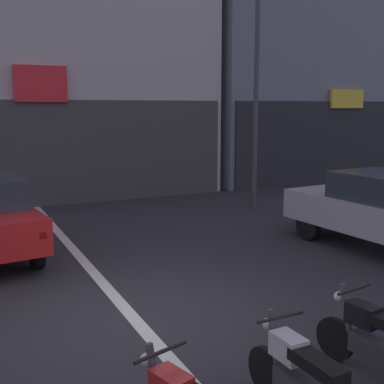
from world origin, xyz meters
name	(u,v)px	position (x,y,z in m)	size (l,w,h in m)	color
ground_plane	(135,320)	(0.00, 0.00, 0.00)	(120.00, 120.00, 0.00)	#2B2B30
lane_centre_line	(55,228)	(0.00, 6.00, 0.00)	(0.20, 18.00, 0.01)	silver
building_mid_block	(62,17)	(1.90, 13.14, 6.28)	(9.03, 8.53, 12.59)	silver
car_silver_parked_kerbside	(381,209)	(5.86, 1.08, 0.89)	(2.03, 4.21, 1.64)	black
street_lamp	(256,75)	(5.82, 5.88, 3.90)	(0.36, 0.36, 6.36)	#47474C
motorcycle_white_row_left_mid	(300,380)	(0.63, -2.90, 0.46)	(0.55, 1.67, 0.98)	black
motorcycle_black_row_centre	(377,341)	(1.88, -2.65, 0.46)	(0.55, 1.66, 0.98)	black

